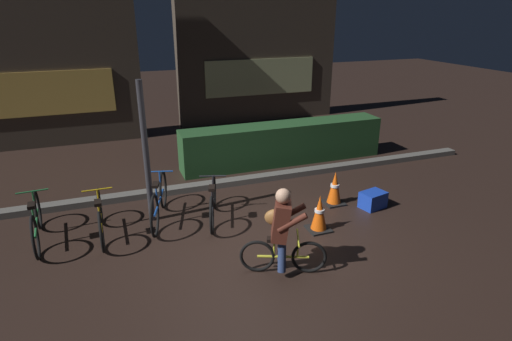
{
  "coord_description": "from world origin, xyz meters",
  "views": [
    {
      "loc": [
        -2.03,
        -5.44,
        3.39
      ],
      "look_at": [
        0.2,
        0.6,
        0.9
      ],
      "focal_mm": 29.46,
      "sensor_mm": 36.0,
      "label": 1
    }
  ],
  "objects_px": {
    "street_post": "(146,154)",
    "parked_bike_left_mid": "(100,218)",
    "traffic_cone_near": "(319,214)",
    "parked_bike_leftmost": "(36,222)",
    "parked_bike_center_right": "(213,202)",
    "traffic_cone_far": "(335,188)",
    "parked_bike_center_left": "(159,201)",
    "cyclist": "(282,231)",
    "blue_crate": "(373,200)"
  },
  "relations": [
    {
      "from": "parked_bike_left_mid",
      "to": "traffic_cone_far",
      "type": "distance_m",
      "value": 4.07
    },
    {
      "from": "traffic_cone_near",
      "to": "parked_bike_center_left",
      "type": "bearing_deg",
      "value": 152.48
    },
    {
      "from": "street_post",
      "to": "parked_bike_left_mid",
      "type": "relative_size",
      "value": 1.55
    },
    {
      "from": "parked_bike_leftmost",
      "to": "parked_bike_center_left",
      "type": "distance_m",
      "value": 1.87
    },
    {
      "from": "parked_bike_left_mid",
      "to": "parked_bike_center_left",
      "type": "relative_size",
      "value": 0.92
    },
    {
      "from": "parked_bike_leftmost",
      "to": "parked_bike_center_left",
      "type": "bearing_deg",
      "value": -91.7
    },
    {
      "from": "parked_bike_center_right",
      "to": "blue_crate",
      "type": "xyz_separation_m",
      "value": [
        2.84,
        -0.55,
        -0.18
      ]
    },
    {
      "from": "parked_bike_center_left",
      "to": "street_post",
      "type": "bearing_deg",
      "value": 81.61
    },
    {
      "from": "parked_bike_center_left",
      "to": "traffic_cone_far",
      "type": "relative_size",
      "value": 2.63
    },
    {
      "from": "parked_bike_leftmost",
      "to": "street_post",
      "type": "bearing_deg",
      "value": -89.56
    },
    {
      "from": "traffic_cone_far",
      "to": "blue_crate",
      "type": "bearing_deg",
      "value": -33.89
    },
    {
      "from": "parked_bike_center_left",
      "to": "traffic_cone_far",
      "type": "bearing_deg",
      "value": -82.41
    },
    {
      "from": "parked_bike_left_mid",
      "to": "parked_bike_leftmost",
      "type": "bearing_deg",
      "value": 80.42
    },
    {
      "from": "traffic_cone_near",
      "to": "cyclist",
      "type": "height_order",
      "value": "cyclist"
    },
    {
      "from": "traffic_cone_near",
      "to": "cyclist",
      "type": "distance_m",
      "value": 1.38
    },
    {
      "from": "blue_crate",
      "to": "traffic_cone_far",
      "type": "bearing_deg",
      "value": 146.11
    },
    {
      "from": "traffic_cone_near",
      "to": "parked_bike_leftmost",
      "type": "bearing_deg",
      "value": 164.64
    },
    {
      "from": "cyclist",
      "to": "traffic_cone_near",
      "type": "bearing_deg",
      "value": 61.39
    },
    {
      "from": "traffic_cone_near",
      "to": "blue_crate",
      "type": "relative_size",
      "value": 1.39
    },
    {
      "from": "traffic_cone_near",
      "to": "blue_crate",
      "type": "height_order",
      "value": "traffic_cone_near"
    },
    {
      "from": "street_post",
      "to": "parked_bike_center_right",
      "type": "relative_size",
      "value": 1.61
    },
    {
      "from": "parked_bike_center_left",
      "to": "blue_crate",
      "type": "distance_m",
      "value": 3.8
    },
    {
      "from": "street_post",
      "to": "parked_bike_left_mid",
      "type": "height_order",
      "value": "street_post"
    },
    {
      "from": "parked_bike_center_left",
      "to": "parked_bike_center_right",
      "type": "height_order",
      "value": "parked_bike_center_left"
    },
    {
      "from": "parked_bike_center_right",
      "to": "parked_bike_center_left",
      "type": "bearing_deg",
      "value": 88.73
    },
    {
      "from": "parked_bike_leftmost",
      "to": "traffic_cone_near",
      "type": "bearing_deg",
      "value": -109.3
    },
    {
      "from": "parked_bike_left_mid",
      "to": "cyclist",
      "type": "xyz_separation_m",
      "value": [
        2.28,
        -1.86,
        0.3
      ]
    },
    {
      "from": "parked_bike_leftmost",
      "to": "parked_bike_center_left",
      "type": "xyz_separation_m",
      "value": [
        1.87,
        0.07,
        0.02
      ]
    },
    {
      "from": "traffic_cone_far",
      "to": "parked_bike_center_left",
      "type": "bearing_deg",
      "value": 171.75
    },
    {
      "from": "parked_bike_center_left",
      "to": "traffic_cone_far",
      "type": "xyz_separation_m",
      "value": [
        3.12,
        -0.45,
        -0.05
      ]
    },
    {
      "from": "parked_bike_left_mid",
      "to": "cyclist",
      "type": "relative_size",
      "value": 1.24
    },
    {
      "from": "parked_bike_center_left",
      "to": "parked_bike_center_right",
      "type": "xyz_separation_m",
      "value": [
        0.86,
        -0.29,
        -0.03
      ]
    },
    {
      "from": "parked_bike_left_mid",
      "to": "parked_bike_center_left",
      "type": "xyz_separation_m",
      "value": [
        0.94,
        0.23,
        0.03
      ]
    },
    {
      "from": "parked_bike_left_mid",
      "to": "blue_crate",
      "type": "xyz_separation_m",
      "value": [
        4.64,
        -0.61,
        -0.18
      ]
    },
    {
      "from": "traffic_cone_far",
      "to": "cyclist",
      "type": "relative_size",
      "value": 0.51
    },
    {
      "from": "parked_bike_center_right",
      "to": "blue_crate",
      "type": "relative_size",
      "value": 3.38
    },
    {
      "from": "blue_crate",
      "to": "cyclist",
      "type": "xyz_separation_m",
      "value": [
        -2.36,
        -1.25,
        0.48
      ]
    },
    {
      "from": "parked_bike_leftmost",
      "to": "traffic_cone_far",
      "type": "height_order",
      "value": "parked_bike_leftmost"
    },
    {
      "from": "street_post",
      "to": "parked_bike_left_mid",
      "type": "distance_m",
      "value": 1.22
    },
    {
      "from": "parked_bike_center_right",
      "to": "traffic_cone_far",
      "type": "bearing_deg",
      "value": -77.01
    },
    {
      "from": "parked_bike_center_left",
      "to": "blue_crate",
      "type": "bearing_deg",
      "value": -86.97
    },
    {
      "from": "street_post",
      "to": "traffic_cone_near",
      "type": "distance_m",
      "value": 2.97
    },
    {
      "from": "traffic_cone_far",
      "to": "cyclist",
      "type": "bearing_deg",
      "value": -137.44
    },
    {
      "from": "traffic_cone_far",
      "to": "blue_crate",
      "type": "distance_m",
      "value": 0.71
    },
    {
      "from": "traffic_cone_near",
      "to": "traffic_cone_far",
      "type": "xyz_separation_m",
      "value": [
        0.74,
        0.79,
        0.01
      ]
    },
    {
      "from": "parked_bike_left_mid",
      "to": "blue_crate",
      "type": "relative_size",
      "value": 3.51
    },
    {
      "from": "parked_bike_left_mid",
      "to": "parked_bike_center_right",
      "type": "height_order",
      "value": "same"
    },
    {
      "from": "parked_bike_leftmost",
      "to": "cyclist",
      "type": "bearing_deg",
      "value": -126.06
    },
    {
      "from": "street_post",
      "to": "parked_bike_leftmost",
      "type": "height_order",
      "value": "street_post"
    },
    {
      "from": "cyclist",
      "to": "parked_bike_left_mid",
      "type": "bearing_deg",
      "value": 163.09
    }
  ]
}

